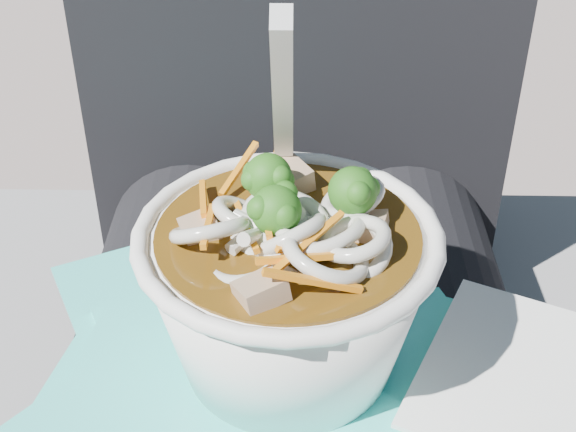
{
  "coord_description": "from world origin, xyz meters",
  "views": [
    {
      "loc": [
        -0.0,
        -0.33,
        0.93
      ],
      "look_at": [
        -0.01,
        -0.01,
        0.71
      ],
      "focal_mm": 50.0,
      "sensor_mm": 36.0,
      "label": 1
    }
  ],
  "objects": [
    {
      "name": "person_body",
      "position": [
        -0.0,
        0.09,
        0.55
      ],
      "size": [
        0.34,
        0.94,
        0.99
      ],
      "color": "black",
      "rests_on": "ground"
    },
    {
      "name": "plastic_bag",
      "position": [
        -0.01,
        -0.03,
        0.6
      ],
      "size": [
        0.37,
        0.35,
        0.02
      ],
      "color": "#33D4C9",
      "rests_on": "lap"
    },
    {
      "name": "udon_bowl",
      "position": [
        -0.01,
        -0.01,
        0.66
      ],
      "size": [
        0.16,
        0.16,
        0.2
      ],
      "color": "white",
      "rests_on": "plastic_bag"
    }
  ]
}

